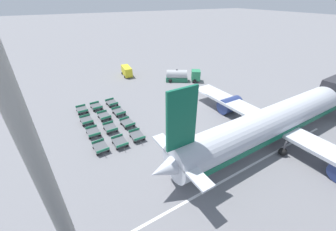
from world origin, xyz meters
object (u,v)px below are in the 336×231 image
Objects in this scene: baggage_dolly_row_mid_a_col_a at (96,106)px; baggage_dolly_row_mid_b_col_a at (112,103)px; fuel_tanker_primary at (181,76)px; baggage_dolly_row_near_col_d at (101,147)px; baggage_dolly_row_mid_b_col_c at (127,123)px; baggage_dolly_row_near_col_a at (82,110)px; baggage_dolly_row_mid_a_col_b at (104,116)px; apron_light_mast at (47,185)px; airplane at (281,118)px; baggage_dolly_row_mid_a_col_d at (120,142)px; baggage_dolly_row_near_col_b at (87,120)px; baggage_dolly_row_mid_b_col_d at (137,136)px; baggage_dolly_row_near_col_c at (93,132)px; baggage_dolly_row_mid_b_col_b at (119,112)px; baggage_dolly_row_mid_a_col_c at (110,128)px; service_van at (127,71)px.

baggage_dolly_row_mid_a_col_a and baggage_dolly_row_mid_b_col_a have the same top height.
baggage_dolly_row_near_col_d is at bearing -53.03° from fuel_tanker_primary.
baggage_dolly_row_near_col_a is at bearing -144.12° from baggage_dolly_row_mid_b_col_c.
baggage_dolly_row_mid_a_col_b is 29.95m from apron_light_mast.
baggage_dolly_row_mid_a_col_a is at bearing -133.93° from airplane.
baggage_dolly_row_mid_a_col_a is 1.00× the size of baggage_dolly_row_mid_b_col_a.
baggage_dolly_row_mid_a_col_d is (17.33, -20.27, -0.78)m from fuel_tanker_primary.
baggage_dolly_row_near_col_b is at bearing -176.01° from baggage_dolly_row_near_col_d.
airplane is at bearing 49.34° from baggage_dolly_row_near_col_a.
apron_light_mast reaches higher than baggage_dolly_row_near_col_d.
baggage_dolly_row_near_col_b is 9.75m from baggage_dolly_row_mid_b_col_d.
baggage_dolly_row_near_col_c is (13.12, -23.10, -0.78)m from fuel_tanker_primary.
baggage_dolly_row_mid_a_col_b is at bearing -128.33° from airplane.
baggage_dolly_row_near_col_c is 0.99× the size of baggage_dolly_row_mid_b_col_c.
baggage_dolly_row_mid_b_col_b is at bearing 96.14° from baggage_dolly_row_mid_a_col_b.
baggage_dolly_row_mid_a_col_b is (9.09, -20.56, -0.78)m from fuel_tanker_primary.
baggage_dolly_row_mid_a_col_a is (4.92, -21.04, -0.78)m from fuel_tanker_primary.
baggage_dolly_row_near_col_b is 6.85m from baggage_dolly_row_mid_b_col_c.
baggage_dolly_row_near_col_c is at bearing -91.00° from baggage_dolly_row_mid_a_col_c.
airplane is 30.53m from baggage_dolly_row_mid_a_col_a.
baggage_dolly_row_mid_a_col_b is 8.45m from baggage_dolly_row_mid_b_col_d.
airplane reaches higher than baggage_dolly_row_mid_a_col_b.
baggage_dolly_row_near_col_a and baggage_dolly_row_mid_b_col_b have the same top height.
baggage_dolly_row_near_col_c and baggage_dolly_row_mid_b_col_c have the same top height.
baggage_dolly_row_mid_a_col_b and baggage_dolly_row_mid_b_col_b have the same top height.
airplane is at bearing 17.43° from service_van.
baggage_dolly_row_mid_a_col_b is at bearing 164.10° from baggage_dolly_row_near_col_d.
airplane reaches higher than service_van.
service_van reaches higher than baggage_dolly_row_near_col_d.
apron_light_mast is (26.39, -5.55, 13.04)m from baggage_dolly_row_mid_a_col_b.
baggage_dolly_row_near_col_d is at bearing -15.90° from baggage_dolly_row_mid_a_col_b.
baggage_dolly_row_mid_a_col_a and baggage_dolly_row_mid_b_col_c have the same top height.
baggage_dolly_row_mid_a_col_d is (0.11, 2.60, 0.00)m from baggage_dolly_row_near_col_d.
baggage_dolly_row_mid_a_col_d is 2.66m from baggage_dolly_row_mid_b_col_d.
baggage_dolly_row_near_col_c is at bearing -176.82° from baggage_dolly_row_near_col_d.
baggage_dolly_row_near_col_c and baggage_dolly_row_mid_a_col_b have the same top height.
baggage_dolly_row_mid_b_col_c is at bearing -53.73° from fuel_tanker_primary.
baggage_dolly_row_near_col_c and baggage_dolly_row_mid_a_col_a have the same top height.
baggage_dolly_row_near_col_c is 5.07m from baggage_dolly_row_mid_a_col_d.
service_van is at bearing 151.76° from baggage_dolly_row_mid_a_col_b.
baggage_dolly_row_mid_b_col_b is at bearing -63.88° from fuel_tanker_primary.
baggage_dolly_row_mid_a_col_d is 0.14× the size of apron_light_mast.
baggage_dolly_row_near_col_c is 6.71m from baggage_dolly_row_mid_b_col_d.
fuel_tanker_primary is 2.57× the size of baggage_dolly_row_mid_b_col_b.
baggage_dolly_row_mid_b_col_d is (7.92, 2.93, 0.00)m from baggage_dolly_row_mid_a_col_b.
baggage_dolly_row_mid_b_col_c is at bearing 55.71° from baggage_dolly_row_near_col_b.
airplane is 13.20× the size of baggage_dolly_row_mid_b_col_b.
baggage_dolly_row_mid_b_col_b is at bearing 2.78° from baggage_dolly_row_mid_b_col_a.
baggage_dolly_row_near_col_d and baggage_dolly_row_mid_a_col_c have the same top height.
baggage_dolly_row_mid_b_col_b is 1.00× the size of baggage_dolly_row_mid_b_col_c.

